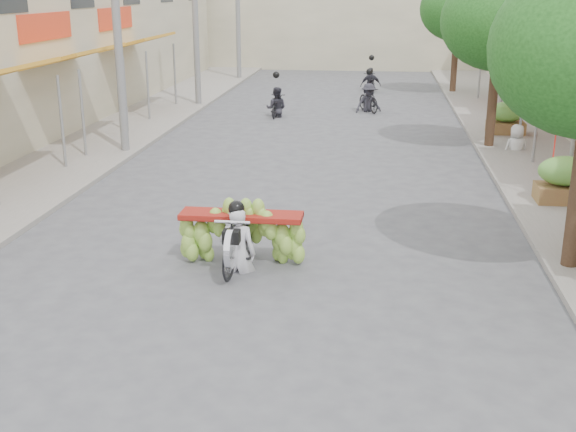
{
  "coord_description": "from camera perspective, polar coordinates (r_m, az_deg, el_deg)",
  "views": [
    {
      "loc": [
        1.99,
        -8.23,
        4.75
      ],
      "look_at": [
        0.57,
        3.12,
        1.1
      ],
      "focal_mm": 45.0,
      "sensor_mm": 36.0,
      "label": 1
    }
  ],
  "objects": [
    {
      "name": "ground",
      "position": [
        9.71,
        -5.76,
        -11.69
      ],
      "size": [
        120.0,
        120.0,
        0.0
      ],
      "primitive_type": "plane",
      "color": "#505055",
      "rests_on": "ground"
    },
    {
      "name": "sidewalk_left",
      "position": [
        25.35,
        -13.89,
        6.51
      ],
      "size": [
        4.0,
        60.0,
        0.12
      ],
      "primitive_type": "cube",
      "color": "gray",
      "rests_on": "ground"
    },
    {
      "name": "sidewalk_right",
      "position": [
        24.22,
        19.0,
        5.56
      ],
      "size": [
        4.0,
        60.0,
        0.12
      ],
      "primitive_type": "cube",
      "color": "gray",
      "rests_on": "ground"
    },
    {
      "name": "far_building",
      "position": [
        46.29,
        4.83,
        16.08
      ],
      "size": [
        20.0,
        6.0,
        7.0
      ],
      "primitive_type": "cube",
      "color": "#B7AF91",
      "rests_on": "ground"
    },
    {
      "name": "utility_pole_mid",
      "position": [
        21.55,
        -13.43,
        15.31
      ],
      "size": [
        0.6,
        0.24,
        8.0
      ],
      "color": "slate",
      "rests_on": "ground"
    },
    {
      "name": "utility_pole_far",
      "position": [
        30.16,
        -7.37,
        16.17
      ],
      "size": [
        0.6,
        0.24,
        8.0
      ],
      "color": "slate",
      "rests_on": "ground"
    },
    {
      "name": "utility_pole_back",
      "position": [
        38.94,
        -4.0,
        16.58
      ],
      "size": [
        0.6,
        0.24,
        8.0
      ],
      "color": "slate",
      "rests_on": "ground"
    },
    {
      "name": "street_tree_mid",
      "position": [
        22.51,
        16.36,
        14.55
      ],
      "size": [
        3.4,
        3.4,
        5.25
      ],
      "color": "#3A2719",
      "rests_on": "ground"
    },
    {
      "name": "street_tree_far",
      "position": [
        34.41,
        13.29,
        15.63
      ],
      "size": [
        3.4,
        3.4,
        5.25
      ],
      "color": "#3A2719",
      "rests_on": "ground"
    },
    {
      "name": "produce_crate_mid",
      "position": [
        17.25,
        21.05,
        2.96
      ],
      "size": [
        1.2,
        0.88,
        1.16
      ],
      "color": "brown",
      "rests_on": "ground"
    },
    {
      "name": "produce_crate_far",
      "position": [
        24.92,
        16.89,
        7.61
      ],
      "size": [
        1.2,
        0.88,
        1.16
      ],
      "color": "brown",
      "rests_on": "ground"
    },
    {
      "name": "banana_motorbike",
      "position": [
        12.61,
        -3.89,
        -1.01
      ],
      "size": [
        2.2,
        1.92,
        2.16
      ],
      "color": "black",
      "rests_on": "ground"
    },
    {
      "name": "market_umbrella",
      "position": [
        16.91,
        20.83,
        9.2
      ],
      "size": [
        2.54,
        2.54,
        1.97
      ],
      "rotation": [
        0.0,
        0.0,
        0.19
      ],
      "color": "#B41F18",
      "rests_on": "ground"
    },
    {
      "name": "pedestrian",
      "position": [
        22.43,
        17.72,
        6.92
      ],
      "size": [
        0.82,
        0.59,
        1.52
      ],
      "rotation": [
        0.0,
        0.0,
        3.35
      ],
      "color": "silver",
      "rests_on": "ground"
    },
    {
      "name": "bg_motorbike_a",
      "position": [
        27.71,
        -0.94,
        9.46
      ],
      "size": [
        0.82,
        1.43,
        1.95
      ],
      "color": "black",
      "rests_on": "ground"
    },
    {
      "name": "bg_motorbike_b",
      "position": [
        28.92,
        6.4,
        9.82
      ],
      "size": [
        1.19,
        1.74,
        1.95
      ],
      "color": "black",
      "rests_on": "ground"
    },
    {
      "name": "bg_motorbike_c",
      "position": [
        34.7,
        6.58,
        11.09
      ],
      "size": [
        1.06,
        1.53,
        1.95
      ],
      "color": "black",
      "rests_on": "ground"
    }
  ]
}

